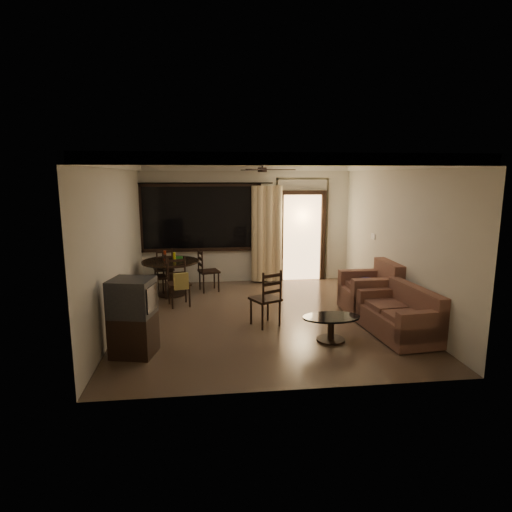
{
  "coord_description": "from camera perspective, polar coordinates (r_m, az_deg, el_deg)",
  "views": [
    {
      "loc": [
        -0.99,
        -7.44,
        2.55
      ],
      "look_at": [
        -0.08,
        0.2,
        1.1
      ],
      "focal_mm": 30.0,
      "sensor_mm": 36.0,
      "label": 1
    }
  ],
  "objects": [
    {
      "name": "dining_chair_north",
      "position": [
        10.04,
        -12.16,
        -2.63
      ],
      "size": [
        0.51,
        0.51,
        0.95
      ],
      "rotation": [
        0.0,
        0.0,
        3.4
      ],
      "color": "black",
      "rests_on": "ground"
    },
    {
      "name": "tv_cabinet",
      "position": [
        6.4,
        -16.06,
        -7.83
      ],
      "size": [
        0.69,
        0.65,
        1.12
      ],
      "rotation": [
        0.0,
        0.0,
        -0.22
      ],
      "color": "black",
      "rests_on": "ground"
    },
    {
      "name": "dining_chair_west",
      "position": [
        9.26,
        -13.07,
        -3.78
      ],
      "size": [
        0.51,
        0.51,
        0.95
      ],
      "rotation": [
        0.0,
        0.0,
        -1.31
      ],
      "color": "black",
      "rests_on": "ground"
    },
    {
      "name": "ground",
      "position": [
        7.93,
        0.78,
        -8.09
      ],
      "size": [
        5.5,
        5.5,
        0.0
      ],
      "primitive_type": "plane",
      "color": "#7F6651",
      "rests_on": "ground"
    },
    {
      "name": "coffee_table",
      "position": [
        6.85,
        9.98,
        -8.98
      ],
      "size": [
        0.9,
        0.54,
        0.4
      ],
      "rotation": [
        0.0,
        0.0,
        -0.32
      ],
      "color": "black",
      "rests_on": "ground"
    },
    {
      "name": "side_chair",
      "position": [
        7.4,
        1.3,
        -7.08
      ],
      "size": [
        0.59,
        0.59,
        0.99
      ],
      "rotation": [
        0.0,
        0.0,
        3.6
      ],
      "color": "black",
      "rests_on": "ground"
    },
    {
      "name": "room_shell",
      "position": [
        9.38,
        2.99,
        6.26
      ],
      "size": [
        5.5,
        6.7,
        5.5
      ],
      "color": "beige",
      "rests_on": "ground"
    },
    {
      "name": "dining_chair_east",
      "position": [
        9.62,
        -6.35,
        -3.02
      ],
      "size": [
        0.51,
        0.51,
        0.95
      ],
      "rotation": [
        0.0,
        0.0,
        1.83
      ],
      "color": "black",
      "rests_on": "ground"
    },
    {
      "name": "dining_chair_south",
      "position": [
        8.62,
        -10.21,
        -4.59
      ],
      "size": [
        0.51,
        0.55,
        0.95
      ],
      "rotation": [
        0.0,
        0.0,
        0.26
      ],
      "color": "black",
      "rests_on": "ground"
    },
    {
      "name": "dining_table",
      "position": [
        9.38,
        -11.32,
        -1.57
      ],
      "size": [
        1.21,
        1.21,
        0.97
      ],
      "rotation": [
        0.0,
        0.0,
        0.26
      ],
      "color": "black",
      "rests_on": "ground"
    },
    {
      "name": "sofa",
      "position": [
        7.33,
        18.8,
        -7.71
      ],
      "size": [
        0.9,
        1.52,
        0.78
      ],
      "rotation": [
        0.0,
        0.0,
        0.09
      ],
      "color": "#4C2723",
      "rests_on": "ground"
    },
    {
      "name": "armchair",
      "position": [
        8.35,
        15.29,
        -4.69
      ],
      "size": [
        0.94,
        0.94,
        0.95
      ],
      "rotation": [
        0.0,
        0.0,
        0.0
      ],
      "color": "#4C2723",
      "rests_on": "ground"
    }
  ]
}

